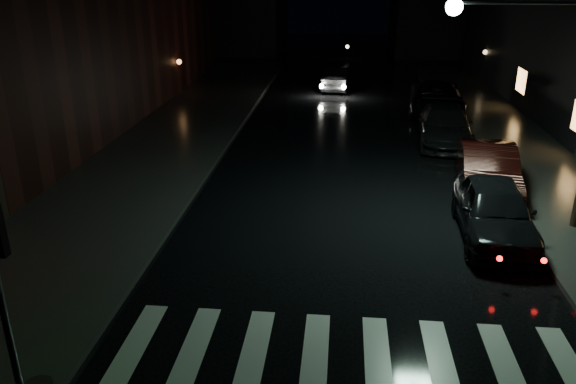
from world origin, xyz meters
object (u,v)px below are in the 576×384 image
(parked_car_b, at_px, (487,170))
(parked_car_d, at_px, (437,99))
(parked_car_a, at_px, (494,210))
(parked_car_c, at_px, (445,125))
(oncoming_car, at_px, (337,78))

(parked_car_b, xyz_separation_m, parked_car_d, (0.00, 11.31, -0.03))
(parked_car_a, bearing_deg, parked_car_c, 92.32)
(parked_car_b, relative_size, oncoming_car, 1.14)
(parked_car_c, bearing_deg, parked_car_b, -80.60)
(parked_car_a, xyz_separation_m, parked_car_b, (0.56, 3.31, 0.02))
(parked_car_c, xyz_separation_m, oncoming_car, (-4.78, 11.17, -0.05))
(parked_car_c, bearing_deg, oncoming_car, 118.59)
(parked_car_b, bearing_deg, oncoming_car, 113.71)
(parked_car_a, height_order, parked_car_c, parked_car_a)
(parked_car_b, bearing_deg, parked_car_a, -92.70)
(parked_car_d, xyz_separation_m, oncoming_car, (-5.20, 5.90, -0.08))
(parked_car_a, bearing_deg, oncoming_car, 105.91)
(parked_car_c, distance_m, parked_car_d, 5.28)
(parked_car_d, bearing_deg, parked_car_c, -88.54)
(parked_car_c, relative_size, oncoming_car, 1.22)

